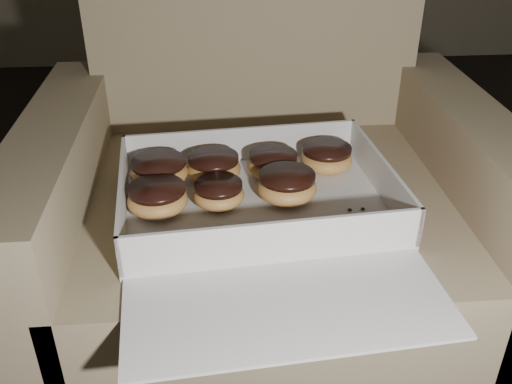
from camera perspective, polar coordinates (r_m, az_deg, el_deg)
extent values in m
cube|color=#827253|center=(1.10, 1.03, -7.82)|extent=(0.65, 0.65, 0.38)
cube|color=#827253|center=(1.19, -0.27, 17.94)|extent=(0.65, 0.13, 0.47)
cube|color=#827253|center=(1.09, -17.77, -5.81)|extent=(0.11, 0.65, 0.50)
cube|color=#827253|center=(1.15, 18.86, -4.02)|extent=(0.11, 0.65, 0.50)
cube|color=silver|center=(0.93, 0.00, -1.28)|extent=(0.45, 0.35, 0.01)
cube|color=silver|center=(1.04, -1.43, 4.84)|extent=(0.42, 0.04, 0.06)
cube|color=silver|center=(0.78, 1.92, -4.99)|extent=(0.42, 0.04, 0.06)
cube|color=silver|center=(0.90, -13.18, -0.48)|extent=(0.03, 0.32, 0.06)
cube|color=silver|center=(0.96, 12.37, 1.66)|extent=(0.03, 0.32, 0.06)
cube|color=#DE5975|center=(0.96, 12.62, 1.68)|extent=(0.03, 0.31, 0.05)
cube|color=silver|center=(0.73, 3.28, -11.44)|extent=(0.43, 0.21, 0.01)
ellipsoid|color=gold|center=(1.02, 7.05, 3.29)|extent=(0.09, 0.09, 0.04)
cylinder|color=black|center=(1.01, 7.12, 4.27)|extent=(0.09, 0.09, 0.01)
ellipsoid|color=gold|center=(0.99, 1.71, 2.67)|extent=(0.09, 0.09, 0.04)
cylinder|color=black|center=(0.98, 1.72, 3.64)|extent=(0.08, 0.08, 0.01)
ellipsoid|color=gold|center=(0.98, -4.24, 2.35)|extent=(0.09, 0.09, 0.04)
cylinder|color=black|center=(0.97, -4.28, 3.36)|extent=(0.09, 0.09, 0.01)
ellipsoid|color=gold|center=(0.90, -9.80, -0.80)|extent=(0.09, 0.09, 0.05)
cylinder|color=black|center=(0.89, -9.91, 0.29)|extent=(0.09, 0.09, 0.01)
ellipsoid|color=gold|center=(0.92, 3.10, 0.47)|extent=(0.10, 0.10, 0.05)
cylinder|color=black|center=(0.91, 3.14, 1.58)|extent=(0.09, 0.09, 0.01)
ellipsoid|color=gold|center=(0.91, -3.75, -0.28)|extent=(0.08, 0.08, 0.04)
cylinder|color=black|center=(0.90, -3.79, 0.66)|extent=(0.08, 0.08, 0.01)
ellipsoid|color=gold|center=(0.98, -9.65, 1.87)|extent=(0.10, 0.10, 0.05)
cylinder|color=black|center=(0.97, -9.75, 2.94)|extent=(0.09, 0.09, 0.01)
ellipsoid|color=black|center=(0.91, 9.36, -1.76)|extent=(0.01, 0.01, 0.00)
ellipsoid|color=black|center=(0.85, -8.10, -4.23)|extent=(0.01, 0.01, 0.00)
ellipsoid|color=black|center=(0.83, -10.06, -5.57)|extent=(0.01, 0.01, 0.00)
ellipsoid|color=black|center=(0.92, 10.64, -1.66)|extent=(0.01, 0.01, 0.00)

